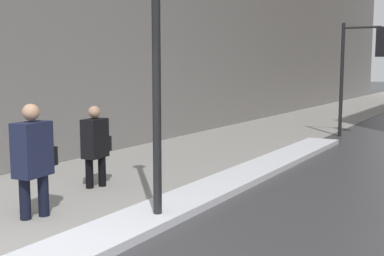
# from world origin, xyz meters

# --- Properties ---
(sidewalk_slab) EXTENTS (4.00, 80.00, 0.01)m
(sidewalk_slab) POSITION_xyz_m (-2.00, 15.00, 0.01)
(sidewalk_slab) COLOR gray
(sidewalk_slab) RESTS_ON ground
(snow_bank_curb) EXTENTS (0.87, 10.90, 0.12)m
(snow_bank_curb) POSITION_xyz_m (0.26, 4.82, 0.06)
(snow_bank_curb) COLOR silver
(snow_bank_curb) RESTS_ON ground
(traffic_light_near) EXTENTS (1.30, 0.46, 3.55)m
(traffic_light_near) POSITION_xyz_m (0.98, 12.02, 2.56)
(traffic_light_near) COLOR black
(traffic_light_near) RESTS_ON ground
(pedestrian_trailing) EXTENTS (0.38, 0.77, 1.66)m
(pedestrian_trailing) POSITION_xyz_m (-1.22, 1.01, 0.92)
(pedestrian_trailing) COLOR black
(pedestrian_trailing) RESTS_ON ground
(pedestrian_with_shoulder_bag) EXTENTS (0.34, 0.71, 1.49)m
(pedestrian_with_shoulder_bag) POSITION_xyz_m (-1.71, 2.82, 0.82)
(pedestrian_with_shoulder_bag) COLOR black
(pedestrian_with_shoulder_bag) RESTS_ON ground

